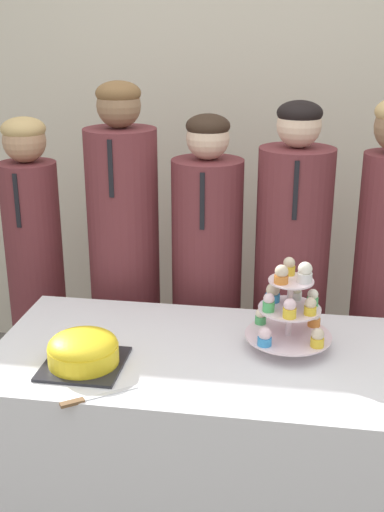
# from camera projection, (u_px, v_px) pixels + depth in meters

# --- Properties ---
(wall_back) EXTENTS (9.00, 0.06, 2.70)m
(wall_back) POSITION_uv_depth(u_px,v_px,m) (238.00, 110.00, 3.25)
(wall_back) COLOR beige
(wall_back) RESTS_ON ground_plane
(table) EXTENTS (1.31, 0.71, 0.76)m
(table) POSITION_uv_depth(u_px,v_px,m) (193.00, 448.00, 2.21)
(table) COLOR white
(table) RESTS_ON ground_plane
(round_cake) EXTENTS (0.25, 0.25, 0.11)m
(round_cake) POSITION_uv_depth(u_px,v_px,m) (83.00, 350.00, 1.98)
(round_cake) COLOR #232328
(round_cake) RESTS_ON table
(cake_knife) EXTENTS (0.20, 0.15, 0.01)m
(cake_knife) POSITION_uv_depth(u_px,v_px,m) (86.00, 399.00, 1.81)
(cake_knife) COLOR silver
(cake_knife) RESTS_ON table
(cupcake_stand) EXTENTS (0.28, 0.28, 0.31)m
(cupcake_stand) POSITION_uv_depth(u_px,v_px,m) (290.00, 308.00, 2.06)
(cupcake_stand) COLOR silver
(cupcake_stand) RESTS_ON table
(student_0) EXTENTS (0.24, 0.25, 1.41)m
(student_0) POSITION_uv_depth(u_px,v_px,m) (37.00, 285.00, 2.79)
(student_0) COLOR brown
(student_0) RESTS_ON ground_plane
(student_1) EXTENTS (0.29, 0.30, 1.56)m
(student_1) POSITION_uv_depth(u_px,v_px,m) (125.00, 280.00, 2.72)
(student_1) COLOR brown
(student_1) RESTS_ON ground_plane
(student_2) EXTENTS (0.29, 0.29, 1.44)m
(student_2) POSITION_uv_depth(u_px,v_px,m) (207.00, 297.00, 2.69)
(student_2) COLOR brown
(student_2) RESTS_ON ground_plane
(student_3) EXTENTS (0.30, 0.30, 1.50)m
(student_3) POSITION_uv_depth(u_px,v_px,m) (289.00, 297.00, 2.63)
(student_3) COLOR brown
(student_3) RESTS_ON ground_plane
(student_4) EXTENTS (0.25, 0.25, 1.51)m
(student_4) POSITION_uv_depth(u_px,v_px,m) (383.00, 292.00, 2.56)
(student_4) COLOR brown
(student_4) RESTS_ON ground_plane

